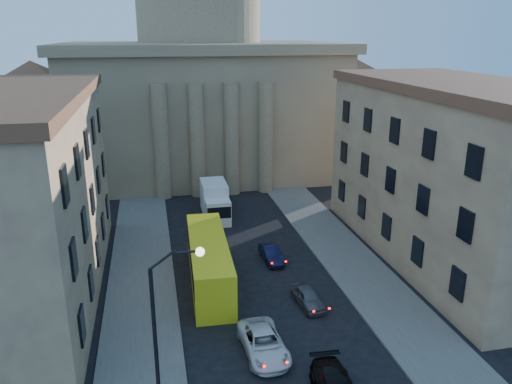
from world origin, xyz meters
TOP-DOWN VIEW (x-y plane):
  - sidewalk_left at (-8.50, 18.00)m, footprint 5.00×60.00m
  - sidewalk_right at (8.50, 18.00)m, footprint 5.00×60.00m
  - church at (0.00, 55.47)m, footprint 68.02×28.76m
  - building_left at (-17.00, 22.00)m, footprint 11.60×26.60m
  - building_right at (17.00, 22.00)m, footprint 11.60×26.60m
  - street_lamp at (-6.97, 8.00)m, footprint 2.62×0.44m
  - car_left_mid at (-1.33, 11.60)m, footprint 2.56×5.17m
  - car_right_far at (2.94, 16.28)m, footprint 1.83×3.74m
  - car_right_distant at (2.11, 23.78)m, footprint 1.49×3.85m
  - city_bus at (-3.39, 21.16)m, footprint 3.25×12.15m
  - box_truck at (-1.06, 35.17)m, footprint 2.58×6.36m

SIDE VIEW (x-z plane):
  - sidewalk_left at x=-8.50m, z-range 0.00..0.15m
  - sidewalk_right at x=8.50m, z-range 0.00..0.15m
  - car_right_far at x=2.94m, z-range 0.00..1.23m
  - car_right_distant at x=2.11m, z-range 0.00..1.25m
  - car_left_mid at x=-1.33m, z-range 0.00..1.41m
  - box_truck at x=-1.06m, z-range -0.09..3.39m
  - city_bus at x=-3.39m, z-range 0.13..3.52m
  - street_lamp at x=-6.97m, z-range 0.87..9.70m
  - building_left at x=-17.00m, z-range 0.07..14.77m
  - building_right at x=17.00m, z-range 0.07..14.77m
  - church at x=0.00m, z-range -6.42..30.18m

